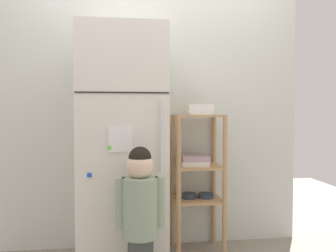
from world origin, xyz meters
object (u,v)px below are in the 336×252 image
at_px(fruit_bin, 198,111).
at_px(child_standing, 140,207).
at_px(pantry_shelf_unit, 197,171).
at_px(refrigerator, 123,149).

bearing_deg(fruit_bin, child_standing, -128.83).
bearing_deg(fruit_bin, pantry_shelf_unit, 89.95).
relative_size(child_standing, fruit_bin, 4.72).
distance_m(child_standing, fruit_bin, 0.98).
height_order(refrigerator, pantry_shelf_unit, refrigerator).
bearing_deg(child_standing, refrigerator, 102.17).
xyz_separation_m(refrigerator, pantry_shelf_unit, (0.60, 0.15, -0.21)).
bearing_deg(pantry_shelf_unit, fruit_bin, -90.05).
xyz_separation_m(child_standing, pantry_shelf_unit, (0.49, 0.64, 0.10)).
height_order(refrigerator, fruit_bin, refrigerator).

